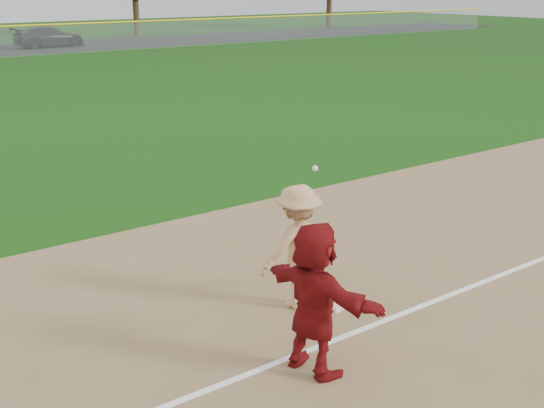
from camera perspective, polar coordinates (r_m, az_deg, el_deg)
ground at (r=10.61m, az=4.84°, el=-8.74°), size 160.00×160.00×0.00m
foul_line at (r=10.08m, az=7.87°, el=-10.23°), size 60.00×0.10×0.01m
first_base at (r=10.65m, az=5.35°, el=-8.29°), size 0.39×0.39×0.08m
base_runner at (r=8.56m, az=3.58°, el=-7.92°), size 0.82×1.93×2.02m
car_right at (r=55.72m, az=-18.15°, el=13.15°), size 5.42×2.55×1.53m
first_base_play at (r=10.28m, az=2.18°, el=-3.58°), size 1.29×0.80×2.20m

